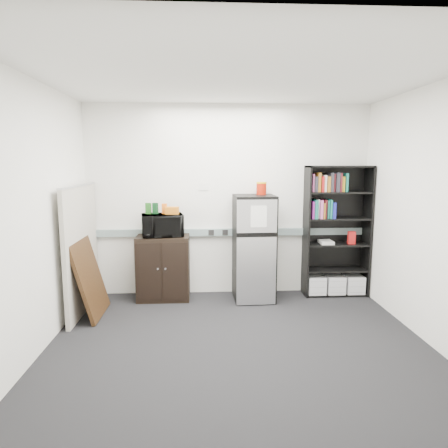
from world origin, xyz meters
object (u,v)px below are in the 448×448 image
bookshelf (336,232)px  refrigerator (254,248)px  microwave (162,225)px  cabinet (163,267)px  cubicle_partition (81,249)px

bookshelf → refrigerator: bearing=-173.1°
microwave → refrigerator: bearing=-13.1°
cabinet → refrigerator: (1.25, -0.08, 0.28)m
bookshelf → refrigerator: bookshelf is taller
cubicle_partition → refrigerator: (2.23, 0.34, -0.08)m
cabinet → refrigerator: 1.29m
cubicle_partition → cabinet: 1.13m
cubicle_partition → microwave: cubicle_partition is taller
microwave → bookshelf: bearing=-8.3°
cabinet → refrigerator: refrigerator is taller
bookshelf → cabinet: 2.49m
cubicle_partition → cabinet: (0.98, 0.42, -0.36)m
cubicle_partition → cabinet: cubicle_partition is taller
cubicle_partition → microwave: bearing=22.5°
bookshelf → cabinet: size_ratio=2.07×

